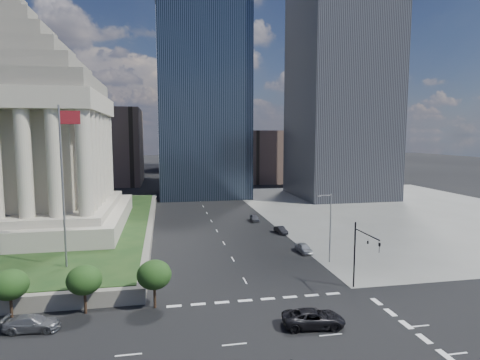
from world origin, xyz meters
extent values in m
plane|color=black|center=(0.00, 100.00, 0.00)|extent=(500.00, 500.00, 0.00)
cube|color=slate|center=(46.00, 60.00, 0.01)|extent=(68.00, 90.00, 0.03)
cylinder|color=slate|center=(-22.00, 24.00, 11.90)|extent=(0.24, 0.24, 20.00)
cube|color=maroon|center=(-20.80, 24.00, 20.40)|extent=(2.40, 0.05, 1.60)
cube|color=black|center=(2.00, 95.00, 30.00)|extent=(26.00, 26.00, 60.00)
cube|color=black|center=(42.00, 85.00, 50.00)|extent=(26.00, 28.00, 100.00)
cube|color=brown|center=(32.00, 130.00, 10.00)|extent=(20.00, 30.00, 20.00)
cube|color=brown|center=(-30.00, 130.00, 14.00)|extent=(24.00, 30.00, 28.00)
cylinder|color=black|center=(12.50, 15.50, 4.00)|extent=(0.18, 0.18, 8.00)
cylinder|color=black|center=(12.50, 12.75, 7.20)|extent=(0.14, 5.50, 0.14)
cube|color=black|center=(12.50, 10.00, 6.40)|extent=(0.30, 0.30, 1.10)
cylinder|color=slate|center=(13.50, 25.00, 5.00)|extent=(0.16, 0.16, 10.00)
cylinder|color=slate|center=(12.60, 25.00, 9.80)|extent=(1.80, 0.12, 0.12)
cube|color=slate|center=(11.70, 25.00, 9.70)|extent=(0.50, 0.22, 0.14)
imported|color=black|center=(4.03, 6.84, 0.83)|extent=(3.44, 6.28, 1.67)
imported|color=#515358|center=(-22.20, 11.00, 0.74)|extent=(2.50, 5.23, 1.47)
imported|color=#96999E|center=(11.50, 30.21, 0.72)|extent=(4.31, 1.92, 1.44)
imported|color=black|center=(11.50, 42.78, 0.63)|extent=(3.97, 1.86, 1.26)
imported|color=#58595F|center=(9.00, 53.99, 0.70)|extent=(1.86, 4.20, 1.40)
camera|label=1|loc=(-9.76, -27.82, 18.27)|focal=30.00mm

